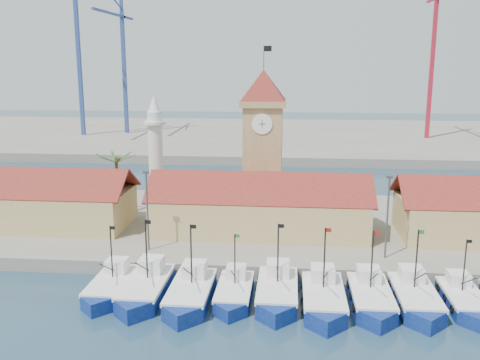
# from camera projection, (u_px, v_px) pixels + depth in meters

# --- Properties ---
(ground) EXTENTS (400.00, 400.00, 0.00)m
(ground) POSITION_uv_depth(u_px,v_px,m) (246.00, 316.00, 47.57)
(ground) COLOR #1B3648
(ground) RESTS_ON ground
(quay) EXTENTS (140.00, 32.00, 1.50)m
(quay) POSITION_uv_depth(u_px,v_px,m) (261.00, 227.00, 70.74)
(quay) COLOR gray
(quay) RESTS_ON ground
(terminal) EXTENTS (240.00, 80.00, 2.00)m
(terminal) POSITION_uv_depth(u_px,v_px,m) (278.00, 137.00, 154.29)
(terminal) COLOR gray
(terminal) RESTS_ON ground
(boat_0) EXTENTS (3.44, 9.42, 7.13)m
(boat_0) POSITION_uv_depth(u_px,v_px,m) (110.00, 288.00, 51.73)
(boat_0) COLOR navy
(boat_0) RESTS_ON ground
(boat_1) EXTENTS (3.84, 10.53, 7.97)m
(boat_1) POSITION_uv_depth(u_px,v_px,m) (145.00, 290.00, 51.01)
(boat_1) COLOR navy
(boat_1) RESTS_ON ground
(boat_2) EXTENTS (3.79, 10.38, 7.86)m
(boat_2) POSITION_uv_depth(u_px,v_px,m) (190.00, 295.00, 49.92)
(boat_2) COLOR navy
(boat_2) RESTS_ON ground
(boat_3) EXTENTS (3.25, 8.90, 6.73)m
(boat_3) POSITION_uv_depth(u_px,v_px,m) (234.00, 294.00, 50.46)
(boat_3) COLOR navy
(boat_3) RESTS_ON ground
(boat_4) EXTENTS (3.77, 10.34, 7.82)m
(boat_4) POSITION_uv_depth(u_px,v_px,m) (277.00, 294.00, 50.21)
(boat_4) COLOR navy
(boat_4) RESTS_ON ground
(boat_5) EXTENTS (3.79, 10.39, 7.86)m
(boat_5) POSITION_uv_depth(u_px,v_px,m) (324.00, 300.00, 48.88)
(boat_5) COLOR navy
(boat_5) RESTS_ON ground
(boat_6) EXTENTS (3.63, 9.94, 7.52)m
(boat_6) POSITION_uv_depth(u_px,v_px,m) (371.00, 300.00, 49.07)
(boat_6) COLOR navy
(boat_6) RESTS_ON ground
(boat_7) EXTENTS (3.68, 10.09, 7.63)m
(boat_7) POSITION_uv_depth(u_px,v_px,m) (416.00, 300.00, 49.02)
(boat_7) COLOR navy
(boat_7) RESTS_ON ground
(boat_8) EXTENTS (3.26, 8.93, 6.76)m
(boat_8) POSITION_uv_depth(u_px,v_px,m) (464.00, 301.00, 48.87)
(boat_8) COLOR navy
(boat_8) RESTS_ON ground
(hall_left) EXTENTS (31.20, 10.13, 7.61)m
(hall_left) POSITION_uv_depth(u_px,v_px,m) (13.00, 205.00, 69.12)
(hall_left) COLOR tan
(hall_left) RESTS_ON quay
(hall_center) EXTENTS (27.04, 10.13, 7.61)m
(hall_center) POSITION_uv_depth(u_px,v_px,m) (260.00, 212.00, 66.16)
(hall_center) COLOR tan
(hall_center) RESTS_ON quay
(clock_tower) EXTENTS (5.80, 5.80, 22.70)m
(clock_tower) POSITION_uv_depth(u_px,v_px,m) (263.00, 141.00, 70.27)
(clock_tower) COLOR tan
(clock_tower) RESTS_ON quay
(minaret) EXTENTS (3.00, 3.00, 16.30)m
(minaret) POSITION_uv_depth(u_px,v_px,m) (156.00, 153.00, 74.08)
(minaret) COLOR silver
(minaret) RESTS_ON quay
(palm_tree) EXTENTS (5.60, 5.03, 8.39)m
(palm_tree) POSITION_uv_depth(u_px,v_px,m) (117.00, 180.00, 73.35)
(palm_tree) COLOR brown
(palm_tree) RESTS_ON quay
(lamp_posts) EXTENTS (80.70, 0.25, 9.03)m
(lamp_posts) POSITION_uv_depth(u_px,v_px,m) (260.00, 210.00, 57.80)
(lamp_posts) COLOR #3F3F44
(lamp_posts) RESTS_ON quay
(crane_blue_far) EXTENTS (1.00, 37.85, 47.28)m
(crane_blue_far) POSITION_uv_depth(u_px,v_px,m) (75.00, 37.00, 143.67)
(crane_blue_far) COLOR navy
(crane_blue_far) RESTS_ON terminal
(crane_blue_near) EXTENTS (1.00, 32.50, 40.67)m
(crane_blue_near) POSITION_uv_depth(u_px,v_px,m) (122.00, 53.00, 149.97)
(crane_blue_near) COLOR navy
(crane_blue_near) RESTS_ON terminal
(crane_red_right) EXTENTS (1.00, 32.56, 44.37)m
(crane_red_right) POSITION_uv_depth(u_px,v_px,m) (435.00, 45.00, 138.87)
(crane_red_right) COLOR #B41B30
(crane_red_right) RESTS_ON terminal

